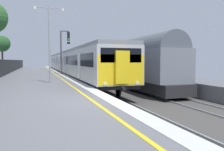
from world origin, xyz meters
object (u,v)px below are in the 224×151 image
(signal_gantry, at_px, (63,47))
(background_tree_left, at_px, (2,44))
(commuter_train_at_platform, at_px, (69,62))
(freight_train_adjacent_track, at_px, (98,61))
(platform_lamp_mid, at_px, (49,38))

(signal_gantry, xyz_separation_m, background_tree_left, (-8.66, 17.85, 1.32))
(commuter_train_at_platform, height_order, freight_train_adjacent_track, freight_train_adjacent_track)
(freight_train_adjacent_track, distance_m, platform_lamp_mid, 17.10)
(commuter_train_at_platform, height_order, background_tree_left, background_tree_left)
(signal_gantry, bearing_deg, background_tree_left, 115.89)
(platform_lamp_mid, bearing_deg, signal_gantry, 78.34)
(freight_train_adjacent_track, distance_m, background_tree_left, 19.23)
(platform_lamp_mid, bearing_deg, commuter_train_at_platform, 77.86)
(signal_gantry, relative_size, background_tree_left, 0.83)
(commuter_train_at_platform, distance_m, platform_lamp_mid, 17.00)
(freight_train_adjacent_track, height_order, background_tree_left, background_tree_left)
(signal_gantry, relative_size, platform_lamp_mid, 0.95)
(commuter_train_at_platform, xyz_separation_m, platform_lamp_mid, (-3.55, -16.52, 1.83))
(background_tree_left, bearing_deg, commuter_train_at_platform, -48.43)
(freight_train_adjacent_track, relative_size, platform_lamp_mid, 7.54)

